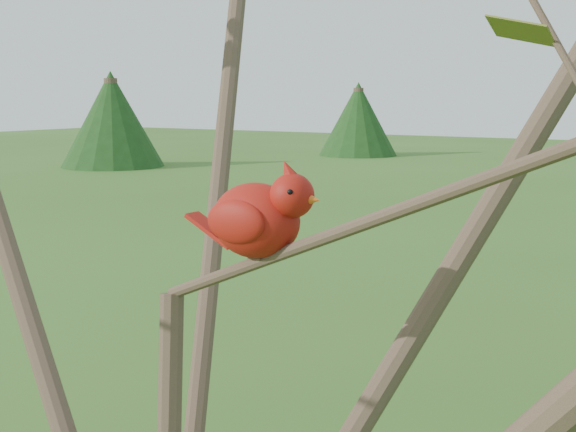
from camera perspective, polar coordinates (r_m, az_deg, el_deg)
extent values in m
ellipsoid|color=#9D160D|center=(1.06, -2.30, -0.32)|extent=(0.13, 0.10, 0.10)
sphere|color=#9D160D|center=(1.02, 0.29, 1.45)|extent=(0.06, 0.06, 0.06)
cone|color=#9D160D|center=(1.02, 0.06, 3.08)|extent=(0.04, 0.03, 0.04)
cone|color=#D85914|center=(1.01, 1.69, 1.18)|extent=(0.03, 0.02, 0.02)
ellipsoid|color=black|center=(1.01, 1.22, 1.16)|extent=(0.02, 0.03, 0.03)
cube|color=#9D160D|center=(1.10, -5.40, -1.00)|extent=(0.08, 0.03, 0.04)
ellipsoid|color=#9D160D|center=(1.09, -1.36, 0.12)|extent=(0.09, 0.03, 0.06)
ellipsoid|color=#9D160D|center=(1.03, -3.73, -0.42)|extent=(0.09, 0.03, 0.06)
cylinder|color=#3B2B20|center=(29.61, 5.01, 6.69)|extent=(0.37, 0.37, 2.46)
cone|color=#193813|center=(29.61, 5.01, 6.88)|extent=(2.87, 2.87, 2.67)
cylinder|color=#3B2B20|center=(25.51, -12.42, 6.49)|extent=(0.41, 0.41, 2.72)
cone|color=#193813|center=(25.51, -12.43, 6.75)|extent=(3.17, 3.17, 2.95)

